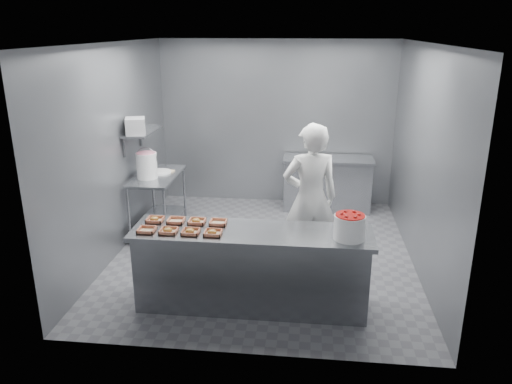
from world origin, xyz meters
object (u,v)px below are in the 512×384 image
(tray_0, at_px, (147,230))
(worker, at_px, (310,198))
(tray_6, at_px, (197,221))
(glaze_bucket, at_px, (147,165))
(prep_table, at_px, (158,195))
(service_counter, at_px, (252,268))
(tray_7, at_px, (218,222))
(tray_4, at_px, (155,219))
(back_counter, at_px, (327,183))
(tray_2, at_px, (190,232))
(tray_3, at_px, (213,233))
(tray_5, at_px, (176,221))
(strawberry_tub, at_px, (350,226))
(appliance, at_px, (135,126))
(tray_1, at_px, (168,231))

(tray_0, relative_size, worker, 0.10)
(tray_6, relative_size, glaze_bucket, 0.41)
(prep_table, bearing_deg, glaze_bucket, -116.33)
(service_counter, xyz_separation_m, tray_7, (-0.39, 0.15, 0.47))
(tray_4, distance_m, worker, 1.92)
(back_counter, relative_size, worker, 0.79)
(tray_2, height_order, worker, worker)
(tray_3, height_order, worker, worker)
(worker, bearing_deg, prep_table, -36.80)
(tray_3, bearing_deg, prep_table, 120.87)
(tray_5, xyz_separation_m, worker, (1.49, 0.83, 0.03))
(back_counter, distance_m, tray_3, 3.67)
(strawberry_tub, height_order, appliance, appliance)
(back_counter, height_order, tray_3, tray_3)
(back_counter, relative_size, tray_7, 8.01)
(tray_2, distance_m, strawberry_tub, 1.67)
(tray_6, bearing_deg, tray_0, -147.97)
(tray_0, xyz_separation_m, strawberry_tub, (2.14, 0.05, 0.12))
(appliance, bearing_deg, tray_4, -83.43)
(tray_4, height_order, glaze_bucket, glaze_bucket)
(worker, bearing_deg, tray_1, 23.49)
(service_counter, distance_m, prep_table, 2.56)
(tray_6, relative_size, appliance, 0.62)
(back_counter, height_order, glaze_bucket, glaze_bucket)
(prep_table, bearing_deg, service_counter, -49.76)
(tray_1, bearing_deg, back_counter, 62.42)
(tray_0, relative_size, tray_2, 1.00)
(tray_1, relative_size, tray_3, 1.00)
(tray_0, bearing_deg, service_counter, 7.64)
(prep_table, xyz_separation_m, tray_7, (1.26, -1.80, 0.33))
(worker, bearing_deg, tray_2, 28.42)
(prep_table, distance_m, strawberry_tub, 3.40)
(strawberry_tub, relative_size, glaze_bucket, 0.71)
(appliance, bearing_deg, service_counter, -60.87)
(back_counter, bearing_deg, prep_table, -152.99)
(worker, bearing_deg, tray_4, 12.00)
(worker, bearing_deg, back_counter, -110.80)
(back_counter, relative_size, appliance, 5.00)
(service_counter, height_order, tray_3, tray_3)
(tray_5, bearing_deg, tray_4, -180.00)
(tray_0, xyz_separation_m, glaze_bucket, (-0.62, 1.93, 0.18))
(tray_1, height_order, glaze_bucket, glaze_bucket)
(tray_5, xyz_separation_m, tray_6, (0.24, -0.00, 0.00))
(tray_1, distance_m, worker, 1.87)
(tray_0, height_order, tray_2, tray_2)
(service_counter, relative_size, tray_0, 13.88)
(service_counter, bearing_deg, strawberry_tub, -5.66)
(back_counter, bearing_deg, glaze_bucket, -150.87)
(tray_4, distance_m, tray_7, 0.72)
(appliance, bearing_deg, prep_table, 39.65)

